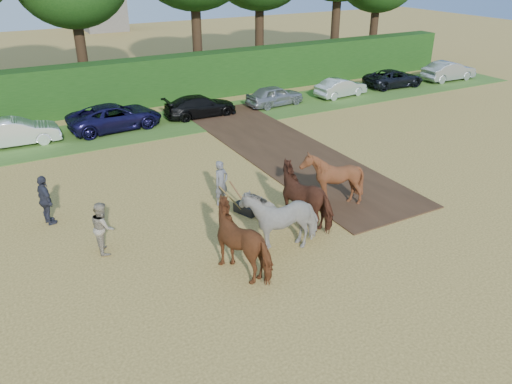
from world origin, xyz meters
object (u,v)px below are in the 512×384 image
(spectator_near, at_px, (103,227))
(plough_team, at_px, (292,205))
(spectator_far, at_px, (46,200))
(parked_cars, at_px, (237,101))

(spectator_near, relative_size, plough_team, 0.25)
(spectator_far, height_order, parked_cars, spectator_far)
(spectator_near, distance_m, parked_cars, 16.90)
(spectator_far, relative_size, plough_team, 0.26)
(spectator_far, bearing_deg, parked_cars, -66.38)
(plough_team, distance_m, parked_cars, 15.39)
(parked_cars, bearing_deg, spectator_near, -132.02)
(spectator_far, distance_m, parked_cars, 15.95)
(spectator_far, height_order, plough_team, plough_team)
(spectator_far, bearing_deg, plough_team, -136.29)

